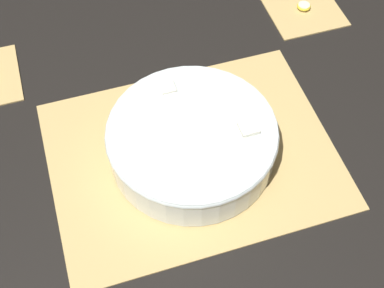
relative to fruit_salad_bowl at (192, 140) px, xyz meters
name	(u,v)px	position (x,y,z in m)	size (l,w,h in m)	color
ground_plane	(192,155)	(0.00, 0.00, -0.05)	(6.00, 6.00, 0.00)	black
bamboo_mat_center	(192,154)	(0.00, 0.00, -0.04)	(0.50, 0.39, 0.01)	tan
coaster_mat_far_right	(303,9)	(0.35, 0.30, -0.04)	(0.16, 0.16, 0.01)	tan
fruit_salad_bowl	(192,140)	(0.00, 0.00, 0.00)	(0.30, 0.30, 0.08)	silver
banana_coin_single	(304,6)	(0.35, 0.30, -0.04)	(0.03, 0.03, 0.01)	#F4EABC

